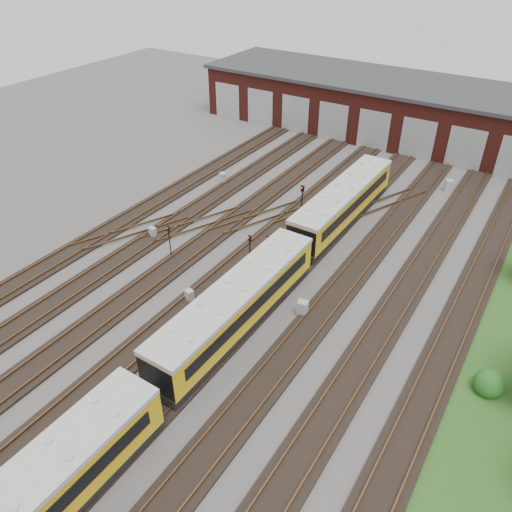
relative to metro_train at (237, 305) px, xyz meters
The scene contains 14 objects.
ground 2.94m from the metro_train, 152.83° to the right, with size 120.00×120.00×0.00m, color #403E3B.
track_network 2.85m from the metro_train, 168.56° to the right, with size 30.40×70.00×0.33m.
maintenance_shed 39.02m from the metro_train, 92.95° to the left, with size 51.00×12.50×6.35m.
metro_train is the anchor object (origin of this frame).
signal_mast_0 9.82m from the metro_train, 156.28° to the left, with size 0.23×0.22×2.76m.
signal_mast_1 6.71m from the metro_train, 116.17° to the left, with size 0.27×0.26×2.88m.
signal_mast_2 15.13m from the metro_train, 102.54° to the left, with size 0.32×0.30×3.16m.
signal_mast_3 6.75m from the metro_train, 105.25° to the left, with size 0.27×0.26×2.95m.
relay_cabinet_0 13.36m from the metro_train, 156.20° to the left, with size 0.53×0.44×0.89m, color #A6A9AB.
relay_cabinet_1 21.48m from the metro_train, 128.25° to the left, with size 0.61×0.51×1.02m, color #A6A9AB.
relay_cabinet_2 4.56m from the metro_train, behind, with size 0.55×0.46×0.92m, color #A6A9AB.
relay_cabinet_3 27.82m from the metro_train, 77.03° to the left, with size 0.69×0.57×1.14m, color #A6A9AB.
relay_cabinet_4 4.69m from the metro_train, 49.00° to the left, with size 0.67×0.56×1.12m, color #A6A9AB.
bush_0 15.16m from the metro_train, 12.37° to the left, with size 1.68×1.68×1.68m, color #174E16.
Camera 1 is at (16.00, -18.64, 22.16)m, focal length 35.00 mm.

